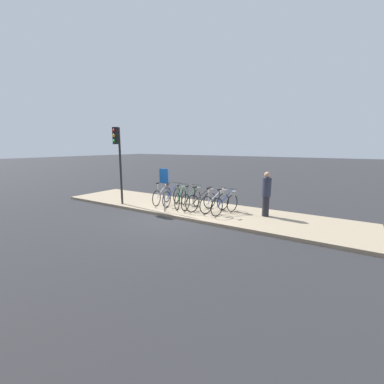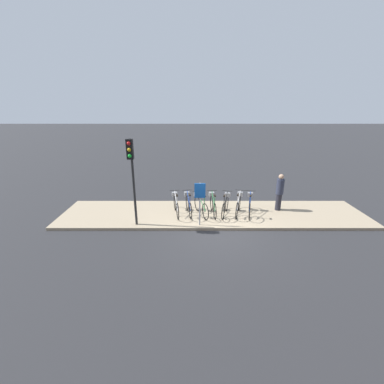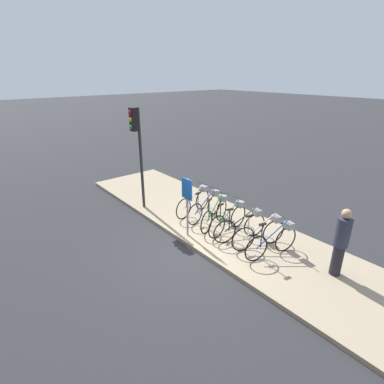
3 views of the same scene
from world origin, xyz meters
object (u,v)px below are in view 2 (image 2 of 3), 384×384
parked_bicycle_6 (251,205)px  traffic_light (132,165)px  parked_bicycle_5 (239,204)px  parked_bicycle_4 (226,205)px  parked_bicycle_0 (177,204)px  pedestrian (281,191)px  sign_post (201,197)px  parked_bicycle_1 (189,204)px  parked_bicycle_3 (214,204)px  parked_bicycle_2 (201,205)px

parked_bicycle_6 → traffic_light: bearing=-166.6°
parked_bicycle_5 → parked_bicycle_4: bearing=-170.7°
parked_bicycle_0 → parked_bicycle_6: (3.33, -0.05, 0.00)m
pedestrian → sign_post: bearing=-156.7°
parked_bicycle_1 → parked_bicycle_5: size_ratio=1.03×
parked_bicycle_1 → parked_bicycle_5: bearing=-0.0°
parked_bicycle_5 → parked_bicycle_1: bearing=180.0°
parked_bicycle_6 → sign_post: (-2.29, -1.12, 0.77)m
parked_bicycle_3 → pedestrian: 3.18m
parked_bicycle_0 → parked_bicycle_6: 3.33m
parked_bicycle_5 → sign_post: 2.30m
parked_bicycle_1 → pedestrian: bearing=5.5°
parked_bicycle_5 → pedestrian: bearing=11.8°
parked_bicycle_0 → parked_bicycle_3: 1.67m
parked_bicycle_1 → parked_bicycle_5: (2.28, -0.00, 0.00)m
sign_post → traffic_light: bearing=-178.9°
parked_bicycle_6 → sign_post: size_ratio=0.94×
parked_bicycle_4 → parked_bicycle_5: size_ratio=1.00×
parked_bicycle_6 → pedestrian: bearing=18.8°
parked_bicycle_5 → parked_bicycle_6: bearing=-10.2°
parked_bicycle_1 → parked_bicycle_6: (2.77, -0.09, 0.00)m
parked_bicycle_0 → parked_bicycle_4: 2.24m
parked_bicycle_2 → parked_bicycle_6: size_ratio=0.97×
parked_bicycle_1 → sign_post: bearing=-68.5°
parked_bicycle_1 → parked_bicycle_2: bearing=-11.3°
parked_bicycle_3 → parked_bicycle_4: (0.56, -0.05, 0.00)m
parked_bicycle_0 → parked_bicycle_4: (2.24, -0.06, 0.00)m
parked_bicycle_1 → parked_bicycle_0: bearing=-175.7°
parked_bicycle_3 → parked_bicycle_6: 1.66m
pedestrian → traffic_light: traffic_light is taller
parked_bicycle_2 → pedestrian: size_ratio=0.95×
parked_bicycle_5 → traffic_light: traffic_light is taller
parked_bicycle_2 → traffic_light: (-2.69, -1.15, 2.09)m
parked_bicycle_1 → parked_bicycle_6: 2.77m
parked_bicycle_4 → traffic_light: (-3.82, -1.16, 2.09)m
pedestrian → sign_post: sign_post is taller
parked_bicycle_3 → traffic_light: 4.05m
parked_bicycle_0 → pedestrian: 4.83m
parked_bicycle_0 → pedestrian: pedestrian is taller
parked_bicycle_3 → pedestrian: bearing=8.4°
parked_bicycle_2 → parked_bicycle_4: (1.13, 0.01, 0.00)m
parked_bicycle_0 → parked_bicycle_5: size_ratio=1.02×
parked_bicycle_0 → traffic_light: (-1.58, -1.22, 2.09)m
parked_bicycle_4 → pedestrian: 2.64m
parked_bicycle_1 → parked_bicycle_2: 0.56m
parked_bicycle_6 → parked_bicycle_1: bearing=178.1°
parked_bicycle_5 → pedestrian: size_ratio=0.96×
parked_bicycle_0 → parked_bicycle_2: 1.11m
parked_bicycle_6 → parked_bicycle_3: bearing=178.7°
parked_bicycle_0 → sign_post: size_ratio=0.95×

